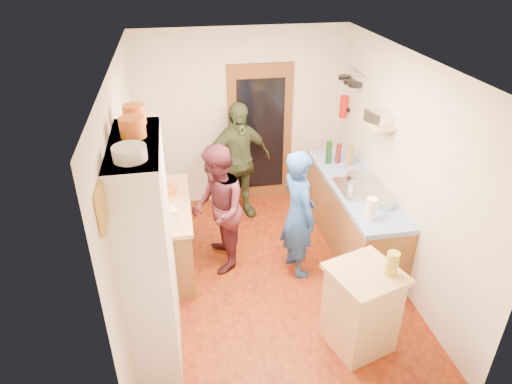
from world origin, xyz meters
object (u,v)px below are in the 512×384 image
object	(u,v)px
person_back	(239,162)
right_counter_base	(352,216)
person_hob	(302,214)
island_base	(361,310)
person_left	(220,208)
hutch_body	(149,254)

from	to	relation	value
person_back	right_counter_base	bearing A→B (deg)	-54.00
person_back	person_hob	bearing A→B (deg)	-87.17
island_base	person_hob	bearing A→B (deg)	102.64
right_counter_base	island_base	distance (m)	1.76
island_base	person_left	bearing A→B (deg)	127.67
hutch_body	right_counter_base	xyz separation A→B (m)	(2.50, 1.30, -0.68)
person_hob	person_left	size ratio (longest dim) A/B	1.00
person_hob	person_back	world-z (taller)	person_back
person_hob	person_back	xyz separation A→B (m)	(-0.53, 1.42, 0.06)
person_hob	person_left	xyz separation A→B (m)	(-0.92, 0.31, 0.00)
hutch_body	person_left	distance (m)	1.44
person_hob	hutch_body	bearing A→B (deg)	103.65
hutch_body	person_hob	distance (m)	1.92
island_base	person_left	world-z (taller)	person_left
person_hob	right_counter_base	bearing A→B (deg)	-76.03
hutch_body	person_left	xyz separation A→B (m)	(0.76, 1.18, -0.30)
island_base	person_left	size ratio (longest dim) A/B	0.54
person_hob	person_left	distance (m)	0.97
hutch_body	person_left	size ratio (longest dim) A/B	1.37
right_counter_base	person_hob	world-z (taller)	person_hob
island_base	person_left	distance (m)	2.00
hutch_body	person_back	world-z (taller)	hutch_body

